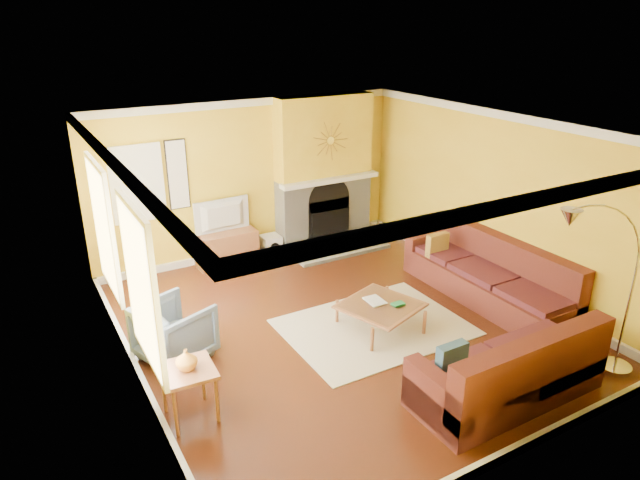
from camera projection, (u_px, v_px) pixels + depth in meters
floor at (341, 325)px, 7.88m from camera, size 5.50×6.00×0.02m
ceiling at (344, 128)px, 6.87m from camera, size 5.50×6.00×0.02m
wall_back at (250, 179)px, 9.79m from camera, size 5.50×0.02×2.70m
wall_front at (526, 341)px, 4.95m from camera, size 5.50×0.02×2.70m
wall_left at (124, 280)px, 6.09m from camera, size 0.02×6.00×2.70m
wall_right at (496, 201)px, 8.65m from camera, size 0.02×6.00×2.70m
baseboard at (341, 321)px, 7.85m from camera, size 5.50×6.00×0.12m
crown_molding at (344, 134)px, 6.89m from camera, size 5.50×6.00×0.12m
window_left_near at (103, 229)px, 7.10m from camera, size 0.06×1.22×1.72m
window_left_far at (140, 288)px, 5.57m from camera, size 0.06×1.22×1.72m
window_back at (137, 184)px, 8.80m from camera, size 0.82×0.06×1.22m
wall_art at (178, 175)px, 9.09m from camera, size 0.34×0.04×1.14m
fireplace at (324, 171)px, 10.25m from camera, size 1.80×0.40×2.70m
mantel at (330, 180)px, 10.09m from camera, size 1.92×0.22×0.08m
hearth at (339, 249)px, 10.30m from camera, size 1.80×0.70×0.06m
sunburst at (330, 141)px, 9.84m from camera, size 0.70×0.04×0.70m
rug at (374, 327)px, 7.79m from camera, size 2.40×1.80×0.02m
sectional_sofa at (452, 300)px, 7.58m from camera, size 3.10×3.70×0.90m
coffee_table at (380, 316)px, 7.71m from camera, size 1.19×1.19×0.37m
media_console at (226, 248)px, 9.70m from camera, size 1.03×0.46×0.57m
tv at (224, 217)px, 9.49m from camera, size 0.97×0.17×0.56m
subwoofer at (271, 244)px, 10.17m from camera, size 0.32×0.32×0.32m
armchair at (174, 331)px, 7.00m from camera, size 1.03×1.02×0.73m
side_table at (190, 393)px, 5.96m from camera, size 0.58×0.58×0.60m
vase at (186, 359)px, 5.81m from camera, size 0.27×0.27×0.23m
book at (368, 303)px, 7.64m from camera, size 0.23×0.31×0.03m
arc_lamp at (598, 298)px, 6.18m from camera, size 1.42×0.36×2.25m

